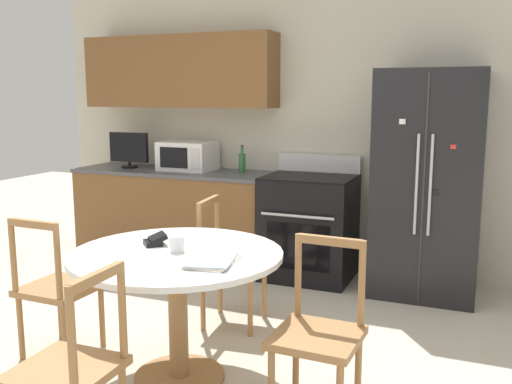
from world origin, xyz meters
TOP-DOWN VIEW (x-y plane):
  - back_wall at (-0.31, 2.59)m, footprint 5.20×0.44m
  - kitchen_counter at (-1.22, 2.29)m, footprint 1.98×0.64m
  - refrigerator at (1.16, 2.24)m, footprint 0.82×0.71m
  - oven_range at (0.16, 2.26)m, footprint 0.77×0.68m
  - microwave at (-1.10, 2.34)m, footprint 0.51×0.38m
  - countertop_tv at (-1.72, 2.27)m, footprint 0.42×0.16m
  - counter_bottle at (-0.54, 2.39)m, footprint 0.06×0.06m
  - dining_table at (0.02, 0.19)m, footprint 1.19×1.19m
  - dining_chair_left at (-0.83, 0.17)m, footprint 0.43×0.43m
  - dining_chair_near at (-0.03, -0.65)m, footprint 0.43×0.43m
  - dining_chair_right at (0.86, 0.13)m, footprint 0.44×0.44m
  - dining_chair_far at (-0.05, 1.04)m, footprint 0.46×0.46m
  - candle_glass at (0.02, 0.20)m, footprint 0.08×0.08m
  - wallet at (-0.17, 0.28)m, footprint 0.17×0.17m
  - mail_stack at (0.30, 0.08)m, footprint 0.28×0.34m

SIDE VIEW (x-z plane):
  - dining_chair_left at x=-0.83m, z-range -0.02..0.89m
  - dining_chair_near at x=-0.03m, z-range -0.02..0.89m
  - dining_chair_right at x=0.86m, z-range -0.02..0.89m
  - dining_chair_far at x=-0.05m, z-range -0.02..0.89m
  - kitchen_counter at x=-1.22m, z-range 0.00..0.90m
  - oven_range at x=0.16m, z-range -0.07..1.01m
  - dining_table at x=0.02m, z-range 0.23..0.99m
  - mail_stack at x=0.30m, z-range 0.76..0.78m
  - wallet at x=-0.17m, z-range 0.75..0.82m
  - candle_glass at x=0.02m, z-range 0.75..0.84m
  - refrigerator at x=1.16m, z-range 0.00..1.82m
  - counter_bottle at x=-0.54m, z-range 0.87..1.12m
  - microwave at x=-1.10m, z-range 0.90..1.18m
  - countertop_tv at x=-1.72m, z-range 0.91..1.27m
  - back_wall at x=-0.31m, z-range 0.14..2.74m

